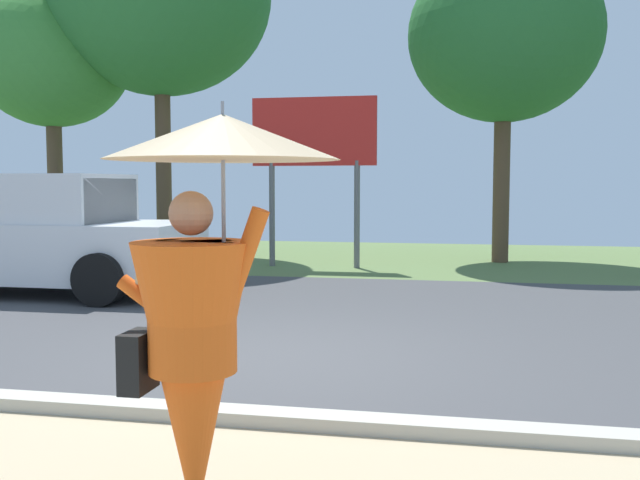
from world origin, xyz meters
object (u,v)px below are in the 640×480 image
at_px(pickup_truck, 34,238).
at_px(roadside_billboard, 314,144).
at_px(tree_center_back, 504,35).
at_px(tree_left_far, 52,57).
at_px(monk_pedestrian, 201,300).

xyz_separation_m(pickup_truck, roadside_billboard, (3.68, 4.28, 1.68)).
xyz_separation_m(roadside_billboard, tree_center_back, (3.85, 1.73, 2.38)).
bearing_deg(tree_center_back, tree_left_far, -176.17).
bearing_deg(tree_left_far, monk_pedestrian, -55.99).
height_order(monk_pedestrian, pickup_truck, monk_pedestrian).
bearing_deg(roadside_billboard, monk_pedestrian, -81.11).
bearing_deg(tree_left_far, pickup_truck, -61.91).
distance_m(monk_pedestrian, pickup_truck, 8.82).
relative_size(monk_pedestrian, pickup_truck, 0.41).
relative_size(pickup_truck, roadside_billboard, 1.49).
bearing_deg(pickup_truck, roadside_billboard, 43.72).
bearing_deg(pickup_truck, tree_center_back, 32.96).
bearing_deg(monk_pedestrian, roadside_billboard, 95.32).
xyz_separation_m(monk_pedestrian, pickup_truck, (-5.43, 6.94, -0.29)).
distance_m(monk_pedestrian, tree_center_back, 13.65).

